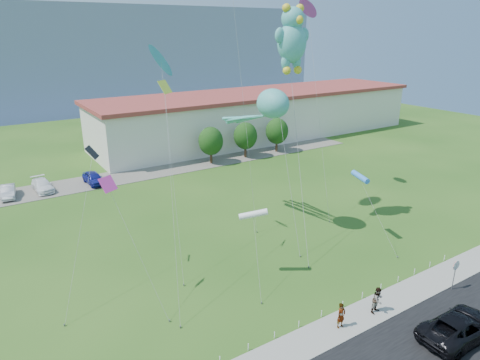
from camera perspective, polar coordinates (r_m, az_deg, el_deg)
name	(u,v)px	position (r m, az deg, el deg)	size (l,w,h in m)	color
ground	(319,302)	(32.44, 10.51, -15.75)	(160.00, 160.00, 0.00)	#244D15
sidewalk	(347,323)	(30.89, 14.14, -17.96)	(80.00, 2.50, 0.10)	gray
parking_strip	(144,173)	(59.98, -12.71, 0.91)	(70.00, 6.00, 0.06)	#59544C
hill_ridge	(33,53)	(140.28, -25.84, 15.02)	(160.00, 50.00, 25.00)	slate
warehouse	(261,114)	(78.56, 2.84, 8.75)	(61.00, 15.00, 8.20)	beige
stop_sign	(456,268)	(35.98, 26.81, -10.44)	(0.80, 0.07, 2.50)	slate
rope_fence	(332,309)	(31.56, 12.20, -16.45)	(26.05, 0.05, 0.50)	white
tree_near	(211,141)	(62.09, -3.92, 5.20)	(3.60, 3.60, 5.47)	#3F2B19
tree_mid	(245,136)	(65.10, 0.73, 5.90)	(3.60, 3.60, 5.47)	#3F2B19
tree_far	(277,131)	(68.50, 4.95, 6.51)	(3.60, 3.60, 5.47)	#3F2B19
suv	(460,327)	(31.56, 27.25, -17.00)	(2.73, 5.92, 1.65)	black
pedestrian_left	(341,315)	(29.83, 13.33, -17.17)	(0.64, 0.42, 1.77)	gray
pedestrian_right	(378,300)	(31.79, 17.91, -14.97)	(0.92, 0.72, 1.90)	gray
parked_car_silver	(8,191)	(56.69, -28.53, -1.35)	(1.46, 4.18, 1.38)	#B2B1B8
parked_car_white	(42,185)	(57.12, -24.86, -0.63)	(1.93, 4.75, 1.38)	white
parked_car_blue	(94,178)	(57.20, -18.94, 0.25)	(1.79, 4.46, 1.52)	navy
octopus_kite	(265,110)	(38.93, 3.31, 9.33)	(2.57, 11.64, 13.75)	teal
teddy_bear_kite	(292,38)	(39.62, 6.97, 18.32)	(5.58, 9.03, 20.65)	teal
small_kite_purple	(309,14)	(49.19, 9.15, 20.99)	(4.32, 9.48, 21.39)	#B835D6
small_kite_yellow	(167,116)	(32.22, -9.74, 8.39)	(4.22, 9.36, 14.92)	#C0D632
small_kite_black	(89,170)	(33.21, -19.45, 1.26)	(5.07, 6.36, 10.35)	black
small_kite_pink	(114,198)	(29.96, -16.43, -2.32)	(2.51, 5.56, 9.14)	#EF35A6
small_kite_cyan	(360,177)	(39.48, 15.77, 0.34)	(0.78, 5.69, 6.60)	#327CE1
small_kite_white	(253,215)	(32.43, 1.81, -4.66)	(1.89, 4.61, 5.77)	white
small_kite_blue	(161,65)	(36.81, -10.43, 14.79)	(3.50, 8.78, 16.83)	blue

